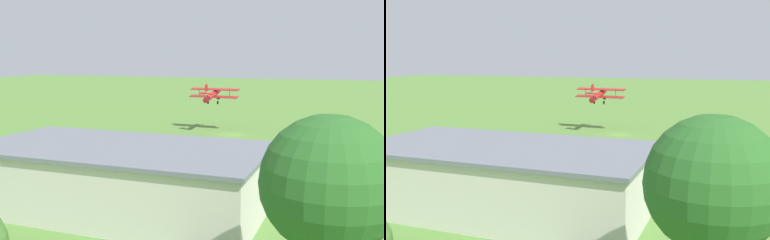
% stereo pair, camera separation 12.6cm
% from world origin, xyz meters
% --- Properties ---
extents(ground_plane, '(400.00, 400.00, 0.00)m').
position_xyz_m(ground_plane, '(0.00, 0.00, 0.00)').
color(ground_plane, '#568438').
extents(hangar, '(26.15, 13.87, 5.84)m').
position_xyz_m(hangar, '(-0.10, 40.52, 2.93)').
color(hangar, beige).
rests_on(hangar, ground_plane).
extents(biplane, '(9.47, 7.78, 3.97)m').
position_xyz_m(biplane, '(4.58, -3.52, 6.66)').
color(biplane, '#B21E1E').
extents(car_yellow, '(2.39, 4.44, 1.68)m').
position_xyz_m(car_yellow, '(15.08, 30.40, 0.87)').
color(car_yellow, gold).
rests_on(car_yellow, ground_plane).
extents(car_grey, '(1.96, 3.97, 1.70)m').
position_xyz_m(car_grey, '(21.39, 30.17, 0.87)').
color(car_grey, slate).
rests_on(car_grey, ground_plane).
extents(person_crossing_taxiway, '(0.46, 0.46, 1.57)m').
position_xyz_m(person_crossing_taxiway, '(2.33, 25.78, 0.78)').
color(person_crossing_taxiway, orange).
rests_on(person_crossing_taxiway, ground_plane).
extents(person_beside_truck, '(0.48, 0.48, 1.73)m').
position_xyz_m(person_beside_truck, '(-6.43, 25.94, 0.87)').
color(person_beside_truck, beige).
rests_on(person_beside_truck, ground_plane).
extents(person_near_hangar_door, '(0.38, 0.38, 1.61)m').
position_xyz_m(person_near_hangar_door, '(10.64, 26.08, 0.80)').
color(person_near_hangar_door, '#B23333').
rests_on(person_near_hangar_door, ground_plane).
extents(person_at_fence_line, '(0.52, 0.52, 1.76)m').
position_xyz_m(person_at_fence_line, '(12.16, 23.95, 0.88)').
color(person_at_fence_line, '#3F3F47').
rests_on(person_at_fence_line, ground_plane).
extents(tree_at_field_edge, '(6.80, 6.80, 10.96)m').
position_xyz_m(tree_at_field_edge, '(-18.30, 52.91, 7.54)').
color(tree_at_field_edge, brown).
rests_on(tree_at_field_edge, ground_plane).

